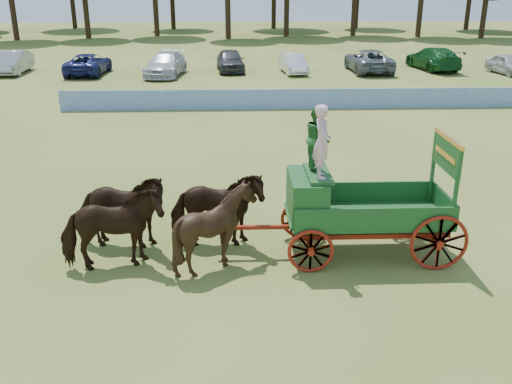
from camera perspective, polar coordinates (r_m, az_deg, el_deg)
The scene contains 8 objects.
ground at distance 14.10m, azimuth 19.22°, elevation -8.02°, with size 160.00×160.00×0.00m, color olive.
horse_lead_left at distance 13.68m, azimuth -14.18°, elevation -3.67°, with size 1.08×2.37×2.01m, color black.
horse_lead_right at distance 14.66m, azimuth -13.37°, elevation -1.90°, with size 1.08×2.37×2.01m, color black.
horse_wheel_left at distance 13.38m, azimuth -4.06°, elevation -3.59°, with size 1.62×1.82×2.01m, color black.
horse_wheel_right at distance 14.39m, azimuth -3.95°, elevation -1.80°, with size 1.08×2.37×2.01m, color black.
farm_dray at distance 13.88m, azimuth 8.22°, elevation 0.04°, with size 6.00×2.00×3.86m.
sponsor_banner at distance 30.31m, azimuth 5.48°, elevation 9.25°, with size 26.00×0.08×1.05m, color #1C4E9A.
parked_cars at distance 41.89m, azimuth 1.36°, elevation 12.85°, with size 47.31×7.89×1.65m.
Camera 1 is at (-5.07, -11.43, 6.50)m, focal length 40.00 mm.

